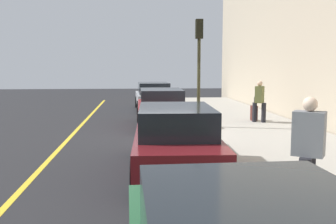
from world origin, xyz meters
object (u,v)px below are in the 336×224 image
(rolling_suitcase, at_px, (254,113))
(pedestrian_olive_coat, at_px, (259,100))
(pedestrian_grey_coat, at_px, (308,149))
(traffic_light_pole, at_px, (199,54))
(parked_car_red, at_px, (161,108))
(parked_car_silver, at_px, (153,96))
(parked_car_maroon, at_px, (175,139))

(rolling_suitcase, bearing_deg, pedestrian_olive_coat, -170.22)
(rolling_suitcase, bearing_deg, pedestrian_grey_coat, 167.65)
(traffic_light_pole, height_order, rolling_suitcase, traffic_light_pole)
(parked_car_red, distance_m, pedestrian_grey_coat, 9.58)
(traffic_light_pole, bearing_deg, parked_car_silver, 11.35)
(pedestrian_grey_coat, xyz_separation_m, rolling_suitcase, (9.78, -2.14, -0.63))
(traffic_light_pole, bearing_deg, parked_car_red, 53.36)
(parked_car_maroon, height_order, pedestrian_grey_coat, pedestrian_grey_coat)
(parked_car_maroon, relative_size, pedestrian_olive_coat, 2.89)
(parked_car_silver, distance_m, pedestrian_olive_coat, 7.23)
(parked_car_silver, height_order, rolling_suitcase, parked_car_silver)
(pedestrian_olive_coat, relative_size, pedestrian_grey_coat, 0.94)
(parked_car_red, xyz_separation_m, rolling_suitcase, (0.37, -3.90, -0.29))
(parked_car_maroon, height_order, traffic_light_pole, traffic_light_pole)
(parked_car_red, xyz_separation_m, traffic_light_pole, (-1.00, -1.34, 2.09))
(parked_car_maroon, height_order, pedestrian_olive_coat, pedestrian_olive_coat)
(parked_car_red, bearing_deg, pedestrian_olive_coat, -90.94)
(parked_car_maroon, height_order, rolling_suitcase, parked_car_maroon)
(pedestrian_olive_coat, bearing_deg, parked_car_silver, 33.83)
(parked_car_red, relative_size, pedestrian_grey_coat, 2.51)
(pedestrian_grey_coat, height_order, rolling_suitcase, pedestrian_grey_coat)
(pedestrian_olive_coat, bearing_deg, parked_car_maroon, 148.11)
(parked_car_maroon, xyz_separation_m, parked_car_red, (6.60, -0.10, -0.00))
(parked_car_maroon, distance_m, parked_car_silver, 12.54)
(traffic_light_pole, distance_m, rolling_suitcase, 3.75)
(pedestrian_olive_coat, distance_m, rolling_suitcase, 0.73)
(traffic_light_pole, bearing_deg, parked_car_maroon, 165.63)
(parked_car_red, bearing_deg, rolling_suitcase, -84.54)
(parked_car_red, height_order, rolling_suitcase, parked_car_red)
(parked_car_red, bearing_deg, parked_car_silver, 0.49)
(parked_car_red, relative_size, pedestrian_olive_coat, 2.67)
(traffic_light_pole, xyz_separation_m, rolling_suitcase, (1.37, -2.56, -2.38))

